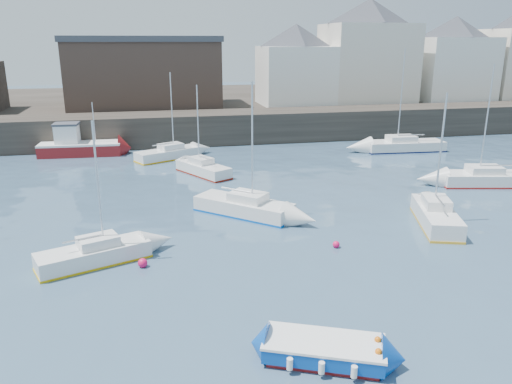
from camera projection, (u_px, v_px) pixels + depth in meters
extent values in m
plane|color=#2D4760|center=(325.00, 325.00, 18.19)|extent=(220.00, 220.00, 0.00)
cube|color=#28231E|center=(208.00, 127.00, 50.48)|extent=(90.00, 5.00, 3.00)
cube|color=#28231E|center=(192.00, 106.00, 67.35)|extent=(90.00, 32.00, 2.80)
cube|color=beige|center=(367.00, 64.00, 59.37)|extent=(10.00, 8.00, 9.00)
pyramid|color=#3A3D44|center=(370.00, 11.00, 57.65)|extent=(13.36, 13.36, 2.80)
cube|color=white|center=(451.00, 69.00, 61.34)|extent=(9.00, 7.00, 7.50)
pyramid|color=#3A3D44|center=(456.00, 27.00, 59.89)|extent=(11.88, 11.88, 2.45)
cube|color=white|center=(295.00, 76.00, 57.45)|extent=(8.00, 7.00, 6.50)
pyramid|color=#3A3D44|center=(296.00, 35.00, 56.15)|extent=(11.14, 11.14, 2.45)
cube|color=#3D2D26|center=(145.00, 75.00, 55.36)|extent=(16.00, 10.00, 7.00)
cube|color=#3A3D44|center=(142.00, 39.00, 54.25)|extent=(16.40, 10.40, 0.60)
cube|color=maroon|center=(323.00, 358.00, 16.14)|extent=(3.78, 2.71, 0.17)
cube|color=#0741A4|center=(324.00, 349.00, 16.04)|extent=(4.13, 3.01, 0.48)
cube|color=white|center=(324.00, 342.00, 15.96)|extent=(4.22, 3.07, 0.09)
cube|color=white|center=(324.00, 347.00, 16.02)|extent=(3.24, 2.26, 0.43)
cube|color=tan|center=(324.00, 345.00, 15.99)|extent=(0.70, 1.15, 0.07)
cylinder|color=white|center=(297.00, 331.00, 17.09)|extent=(0.20, 0.20, 0.38)
cylinder|color=white|center=(290.00, 364.00, 15.38)|extent=(0.20, 0.20, 0.38)
cylinder|color=white|center=(326.00, 335.00, 16.91)|extent=(0.20, 0.20, 0.38)
cylinder|color=white|center=(322.00, 368.00, 15.19)|extent=(0.20, 0.20, 0.38)
cylinder|color=white|center=(355.00, 338.00, 16.72)|extent=(0.20, 0.20, 0.38)
cylinder|color=white|center=(354.00, 372.00, 15.01)|extent=(0.20, 0.20, 0.38)
cube|color=maroon|center=(81.00, 150.00, 45.09)|extent=(7.24, 3.04, 0.98)
cube|color=white|center=(80.00, 143.00, 44.92)|extent=(7.24, 3.04, 0.18)
cube|color=white|center=(67.00, 134.00, 44.50)|extent=(2.05, 1.88, 1.60)
cube|color=#3A3D44|center=(66.00, 124.00, 44.24)|extent=(2.23, 2.06, 0.18)
cylinder|color=silver|center=(94.00, 122.00, 44.58)|extent=(0.09, 0.09, 3.55)
cube|color=white|center=(94.00, 255.00, 23.08)|extent=(5.29, 3.34, 0.83)
cube|color=gold|center=(95.00, 262.00, 23.18)|extent=(5.34, 3.37, 0.11)
cube|color=white|center=(98.00, 241.00, 23.03)|extent=(2.08, 1.77, 0.46)
cylinder|color=silver|center=(98.00, 185.00, 22.38)|extent=(0.09, 0.09, 5.80)
cube|color=white|center=(244.00, 207.00, 29.60)|extent=(5.71, 5.49, 0.90)
cube|color=#0550B7|center=(244.00, 213.00, 29.72)|extent=(5.77, 5.55, 0.12)
cube|color=white|center=(248.00, 197.00, 29.25)|extent=(2.52, 2.49, 0.50)
cylinder|color=silver|center=(252.00, 144.00, 28.17)|extent=(0.10, 0.10, 6.91)
cube|color=white|center=(436.00, 217.00, 27.87)|extent=(3.39, 5.75, 0.99)
cube|color=gold|center=(435.00, 224.00, 28.00)|extent=(3.42, 5.81, 0.13)
cube|color=white|center=(436.00, 202.00, 27.91)|extent=(1.85, 2.23, 0.55)
cylinder|color=silver|center=(441.00, 151.00, 27.33)|extent=(0.11, 0.11, 6.30)
cube|color=white|center=(488.00, 179.00, 35.61)|extent=(6.85, 3.40, 0.91)
cube|color=maroon|center=(487.00, 184.00, 35.73)|extent=(6.92, 3.43, 0.12)
cube|color=white|center=(485.00, 169.00, 35.40)|extent=(2.57, 2.01, 0.50)
cylinder|color=silver|center=(487.00, 120.00, 34.38)|extent=(0.10, 0.10, 7.54)
cube|color=white|center=(203.00, 169.00, 38.45)|extent=(3.97, 5.32, 0.85)
cube|color=maroon|center=(203.00, 174.00, 38.56)|extent=(4.01, 5.37, 0.11)
cube|color=white|center=(201.00, 160.00, 38.45)|extent=(1.97, 2.18, 0.47)
cylinder|color=silver|center=(198.00, 125.00, 37.83)|extent=(0.09, 0.09, 5.94)
cube|color=white|center=(404.00, 146.00, 46.72)|extent=(7.40, 2.82, 0.93)
cube|color=#0F163E|center=(404.00, 150.00, 46.84)|extent=(7.48, 2.84, 0.12)
cube|color=white|center=(401.00, 138.00, 46.46)|extent=(2.65, 1.91, 0.52)
cylinder|color=silver|center=(401.00, 96.00, 45.27)|extent=(0.10, 0.10, 8.35)
cube|color=white|center=(168.00, 154.00, 43.54)|extent=(5.89, 4.19, 0.85)
cube|color=#EAA605|center=(168.00, 158.00, 43.65)|extent=(5.95, 4.23, 0.11)
cube|color=white|center=(171.00, 146.00, 43.52)|extent=(2.39, 2.11, 0.47)
cylinder|color=silver|center=(172.00, 111.00, 42.81)|extent=(0.09, 0.09, 6.53)
sphere|color=#DB1150|center=(143.00, 267.00, 22.83)|extent=(0.44, 0.44, 0.44)
sphere|color=#DB1150|center=(336.00, 247.00, 24.98)|extent=(0.36, 0.36, 0.36)
sphere|color=#DB1150|center=(230.00, 200.00, 32.38)|extent=(0.40, 0.40, 0.40)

